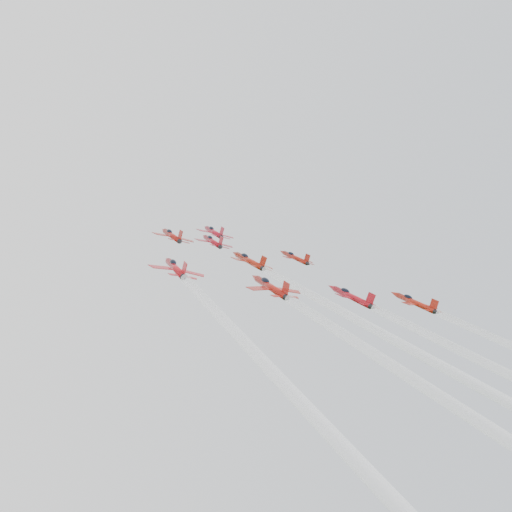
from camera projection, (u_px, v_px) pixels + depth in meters
jet_lead at (213, 232)px, 155.59m from camera, size 9.84×12.73×7.56m
jet_row2_left at (172, 235)px, 133.62m from camera, size 9.27×12.00×7.13m
jet_row2_center at (212, 241)px, 140.10m from camera, size 9.02×11.68×6.94m
jet_row2_right at (295, 257)px, 148.23m from camera, size 8.58×11.11×6.60m
jet_center at (405, 350)px, 87.26m from camera, size 9.71×93.27×51.01m
jet_rear_farleft at (336, 390)px, 63.58m from camera, size 9.31×89.48×48.94m
jet_rear_left at (496, 425)px, 65.68m from camera, size 9.95×95.62×52.30m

